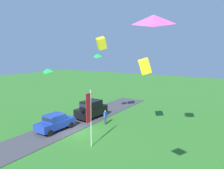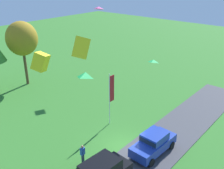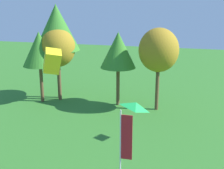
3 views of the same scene
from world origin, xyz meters
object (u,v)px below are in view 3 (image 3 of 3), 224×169
Objects in this scene: kite_diamond_near_flag at (136,105)px; tree_right_of_center at (39,49)px; tree_lone_near at (56,28)px; tree_left_of_center at (159,50)px; flag_banner at (125,143)px; tree_far_left at (118,50)px; tree_far_right at (58,48)px; kite_box_trailing_tail at (52,61)px.

tree_right_of_center is at bearing 126.88° from kite_diamond_near_flag.
tree_right_of_center is at bearing -127.49° from tree_lone_near.
tree_left_of_center reaches higher than kite_diamond_near_flag.
tree_right_of_center is 1.45× the size of flag_banner.
tree_right_of_center is 8.46m from tree_far_left.
tree_left_of_center is (10.93, -0.52, 0.27)m from tree_far_right.
tree_far_left reaches higher than kite_diamond_near_flag.
tree_far_right is at bearing 32.31° from tree_right_of_center.
tree_right_of_center is at bearing -177.59° from tree_left_of_center.
tree_right_of_center is at bearing -147.69° from tree_far_right.
tree_far_right reaches higher than flag_banner.
kite_box_trailing_tail is (5.63, -13.34, -0.79)m from tree_lone_near.
flag_banner is 5.34m from kite_diamond_near_flag.
kite_box_trailing_tail is at bearing -67.40° from tree_far_right.
flag_banner is (-0.17, -15.03, -2.79)m from tree_left_of_center.
tree_lone_near reaches higher than flag_banner.
tree_far_right is (0.35, -0.66, -2.10)m from tree_lone_near.
flag_banner is (10.76, -15.55, -2.52)m from tree_far_right.
tree_left_of_center is (12.60, 0.53, 0.31)m from tree_right_of_center.
kite_box_trailing_tail is (5.28, -12.68, 1.31)m from tree_far_right.
flag_banner is (4.03, -15.46, -2.56)m from tree_far_left.
tree_far_right is 13.80m from kite_box_trailing_tail.
tree_lone_near is at bearing 174.00° from tree_far_left.
tree_left_of_center is 5.92× the size of kite_box_trailing_tail.
tree_right_of_center is 5.46× the size of kite_box_trailing_tail.
tree_lone_near is 7.43× the size of kite_box_trailing_tail.
kite_diamond_near_flag is (1.24, -3.72, 3.63)m from flag_banner.
kite_diamond_near_flag is (5.27, -19.19, 1.07)m from tree_far_left.
flag_banner is at bearing -55.31° from tree_far_right.
tree_far_right is at bearing 121.92° from kite_diamond_near_flag.
tree_left_of_center reaches higher than flag_banner.
tree_far_left is 12.74m from kite_box_trailing_tail.
tree_left_of_center reaches higher than tree_right_of_center.
tree_lone_near is at bearing 121.80° from kite_diamond_near_flag.
tree_far_left is 1.47× the size of flag_banner.
tree_far_right reaches higher than kite_diamond_near_flag.
tree_far_left reaches higher than flag_banner.
kite_box_trailing_tail reaches higher than flag_banner.
tree_far_left is (7.09, -0.75, -2.07)m from tree_lone_near.
tree_right_of_center is 8.03× the size of kite_diamond_near_flag.
tree_far_right is at bearing -61.77° from tree_lone_near.
kite_box_trailing_tail is at bearing -96.60° from tree_far_left.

